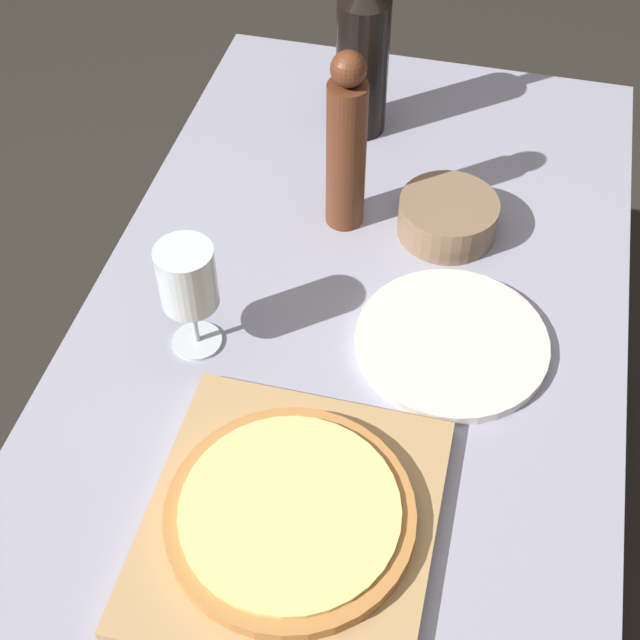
{
  "coord_description": "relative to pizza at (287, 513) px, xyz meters",
  "views": [
    {
      "loc": [
        0.14,
        -0.61,
        1.63
      ],
      "look_at": [
        -0.03,
        0.09,
        0.8
      ],
      "focal_mm": 50.0,
      "sensor_mm": 36.0,
      "label": 1
    }
  ],
  "objects": [
    {
      "name": "dining_table",
      "position": [
        0.0,
        0.16,
        -0.13
      ],
      "size": [
        0.72,
        1.59,
        0.74
      ],
      "color": "#9393A8",
      "rests_on": "ground_plane"
    },
    {
      "name": "cutting_board",
      "position": [
        0.0,
        0.0,
        -0.02
      ],
      "size": [
        0.31,
        0.34,
        0.02
      ],
      "color": "tan",
      "rests_on": "dining_table"
    },
    {
      "name": "pepper_mill",
      "position": [
        -0.05,
        0.51,
        0.1
      ],
      "size": [
        0.06,
        0.06,
        0.28
      ],
      "color": "#5B2D19",
      "rests_on": "dining_table"
    },
    {
      "name": "dinner_plate",
      "position": [
        0.14,
        0.3,
        -0.02
      ],
      "size": [
        0.25,
        0.25,
        0.01
      ],
      "color": "silver",
      "rests_on": "dining_table"
    },
    {
      "name": "wine_bottle",
      "position": [
        -0.07,
        0.73,
        0.11
      ],
      "size": [
        0.08,
        0.08,
        0.34
      ],
      "color": "black",
      "rests_on": "dining_table"
    },
    {
      "name": "pizza",
      "position": [
        0.0,
        0.0,
        0.0
      ],
      "size": [
        0.27,
        0.27,
        0.02
      ],
      "color": "#BC7A3D",
      "rests_on": "cutting_board"
    },
    {
      "name": "wine_glass",
      "position": [
        -0.18,
        0.23,
        0.09
      ],
      "size": [
        0.07,
        0.07,
        0.17
      ],
      "color": "silver",
      "rests_on": "dining_table"
    },
    {
      "name": "small_bowl",
      "position": [
        0.1,
        0.51,
        -0.0
      ],
      "size": [
        0.14,
        0.14,
        0.06
      ],
      "color": "#84664C",
      "rests_on": "dining_table"
    }
  ]
}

